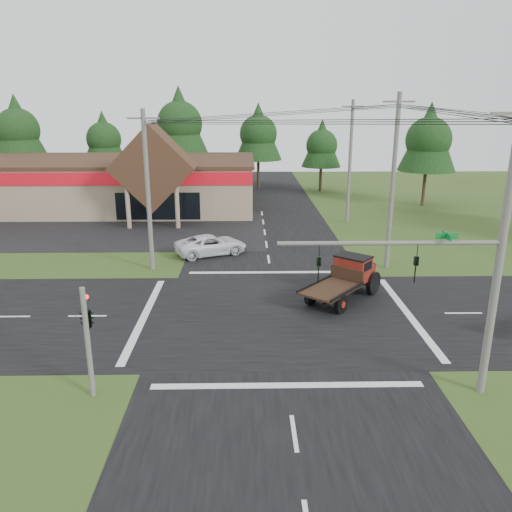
{
  "coord_description": "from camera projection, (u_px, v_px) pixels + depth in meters",
  "views": [
    {
      "loc": [
        -1.57,
        -24.4,
        10.65
      ],
      "look_at": [
        -1.03,
        3.58,
        2.2
      ],
      "focal_mm": 35.0,
      "sensor_mm": 36.0,
      "label": 1
    }
  ],
  "objects": [
    {
      "name": "utility_pole_ne",
      "position": [
        393.0,
        182.0,
        32.56
      ],
      "size": [
        2.0,
        0.3,
        11.5
      ],
      "color": "#595651",
      "rests_on": "ground"
    },
    {
      "name": "cvs_building",
      "position": [
        115.0,
        182.0,
        53.67
      ],
      "size": [
        30.4,
        18.2,
        9.19
      ],
      "color": "gray",
      "rests_on": "ground"
    },
    {
      "name": "utility_pole_nr",
      "position": [
        501.0,
        252.0,
        17.79
      ],
      "size": [
        2.0,
        0.3,
        11.0
      ],
      "color": "#595651",
      "rests_on": "ground"
    },
    {
      "name": "tree_side_ne",
      "position": [
        429.0,
        138.0,
        53.37
      ],
      "size": [
        6.16,
        6.16,
        11.11
      ],
      "color": "#332316",
      "rests_on": "ground"
    },
    {
      "name": "ground",
      "position": [
        277.0,
        315.0,
        26.46
      ],
      "size": [
        120.0,
        120.0,
        0.0
      ],
      "primitive_type": "plane",
      "color": "#334A1A",
      "rests_on": "ground"
    },
    {
      "name": "antique_flatbed_truck",
      "position": [
        342.0,
        280.0,
        28.16
      ],
      "size": [
        5.45,
        5.84,
        2.42
      ],
      "primitive_type": null,
      "rotation": [
        0.0,
        0.0,
        -0.71
      ],
      "color": "#630E0E",
      "rests_on": "ground"
    },
    {
      "name": "road_ew",
      "position": [
        277.0,
        315.0,
        26.46
      ],
      "size": [
        120.0,
        12.0,
        0.02
      ],
      "primitive_type": "cube",
      "color": "black",
      "rests_on": "ground"
    },
    {
      "name": "tree_row_b",
      "position": [
        104.0,
        138.0,
        64.36
      ],
      "size": [
        5.6,
        5.6,
        10.1
      ],
      "color": "#332316",
      "rests_on": "ground"
    },
    {
      "name": "tree_row_c",
      "position": [
        180.0,
        122.0,
        63.0
      ],
      "size": [
        7.28,
        7.28,
        13.13
      ],
      "color": "#332316",
      "rests_on": "ground"
    },
    {
      "name": "white_pickup",
      "position": [
        211.0,
        245.0,
        37.08
      ],
      "size": [
        5.83,
        4.34,
        1.47
      ],
      "primitive_type": "imported",
      "rotation": [
        0.0,
        0.0,
        1.98
      ],
      "color": "white",
      "rests_on": "ground"
    },
    {
      "name": "traffic_signal_corner",
      "position": [
        86.0,
        308.0,
        18.3
      ],
      "size": [
        0.53,
        2.48,
        4.4
      ],
      "color": "#595651",
      "rests_on": "ground"
    },
    {
      "name": "tree_row_a",
      "position": [
        17.0,
        128.0,
        61.87
      ],
      "size": [
        6.72,
        6.72,
        12.12
      ],
      "color": "#332316",
      "rests_on": "ground"
    },
    {
      "name": "tree_row_d",
      "position": [
        258.0,
        132.0,
        64.53
      ],
      "size": [
        6.16,
        6.16,
        11.11
      ],
      "color": "#332316",
      "rests_on": "ground"
    },
    {
      "name": "road_ns",
      "position": [
        277.0,
        315.0,
        26.46
      ],
      "size": [
        12.0,
        120.0,
        0.02
      ],
      "primitive_type": "cube",
      "color": "black",
      "rests_on": "ground"
    },
    {
      "name": "traffic_signal_mast",
      "position": [
        450.0,
        284.0,
        18.11
      ],
      "size": [
        8.12,
        0.24,
        7.0
      ],
      "color": "#595651",
      "rests_on": "ground"
    },
    {
      "name": "parking_apron",
      "position": [
        107.0,
        230.0,
        44.39
      ],
      "size": [
        28.0,
        14.0,
        0.02
      ],
      "primitive_type": "cube",
      "color": "black",
      "rests_on": "ground"
    },
    {
      "name": "utility_pole_n",
      "position": [
        350.0,
        161.0,
        46.01
      ],
      "size": [
        2.0,
        0.3,
        11.2
      ],
      "color": "#595651",
      "rests_on": "ground"
    },
    {
      "name": "tree_row_e",
      "position": [
        322.0,
        144.0,
        63.15
      ],
      "size": [
        5.04,
        5.04,
        9.09
      ],
      "color": "#332316",
      "rests_on": "ground"
    },
    {
      "name": "utility_pole_nw",
      "position": [
        148.0,
        190.0,
        32.42
      ],
      "size": [
        2.0,
        0.3,
        10.5
      ],
      "color": "#595651",
      "rests_on": "ground"
    }
  ]
}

